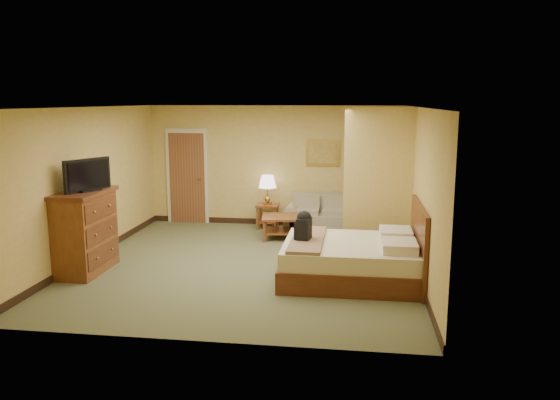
% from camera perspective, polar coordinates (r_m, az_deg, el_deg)
% --- Properties ---
extents(floor, '(6.00, 6.00, 0.00)m').
position_cam_1_polar(floor, '(9.24, -3.36, -6.70)').
color(floor, brown).
rests_on(floor, ground).
extents(ceiling, '(6.00, 6.00, 0.00)m').
position_cam_1_polar(ceiling, '(8.83, -3.54, 9.65)').
color(ceiling, white).
rests_on(ceiling, back_wall).
extents(back_wall, '(5.50, 0.02, 2.60)m').
position_cam_1_polar(back_wall, '(11.87, -0.61, 3.57)').
color(back_wall, tan).
rests_on(back_wall, floor).
extents(left_wall, '(0.02, 6.00, 2.60)m').
position_cam_1_polar(left_wall, '(9.85, -19.34, 1.57)').
color(left_wall, tan).
rests_on(left_wall, floor).
extents(right_wall, '(0.02, 6.00, 2.60)m').
position_cam_1_polar(right_wall, '(8.83, 14.34, 0.87)').
color(right_wall, tan).
rests_on(right_wall, floor).
extents(partition, '(1.20, 0.15, 2.60)m').
position_cam_1_polar(partition, '(9.69, 10.22, 1.86)').
color(partition, tan).
rests_on(partition, floor).
extents(door, '(0.94, 0.16, 2.10)m').
position_cam_1_polar(door, '(12.31, -9.66, 2.41)').
color(door, beige).
rests_on(door, floor).
extents(baseboard, '(5.50, 0.02, 0.12)m').
position_cam_1_polar(baseboard, '(12.07, -0.61, -2.29)').
color(baseboard, black).
rests_on(baseboard, floor).
extents(loveseat, '(1.50, 0.70, 0.76)m').
position_cam_1_polar(loveseat, '(11.51, 4.29, -1.99)').
color(loveseat, gray).
rests_on(loveseat, floor).
extents(side_table, '(0.47, 0.47, 0.52)m').
position_cam_1_polar(side_table, '(11.70, -1.31, -1.29)').
color(side_table, brown).
rests_on(side_table, floor).
extents(table_lamp, '(0.38, 0.38, 0.62)m').
position_cam_1_polar(table_lamp, '(11.58, -1.32, 1.86)').
color(table_lamp, '#AD7A3F').
rests_on(table_lamp, side_table).
extents(coffee_table, '(0.78, 0.78, 0.45)m').
position_cam_1_polar(coffee_table, '(10.82, 0.02, -2.35)').
color(coffee_table, brown).
rests_on(coffee_table, floor).
extents(wall_picture, '(0.72, 0.04, 0.56)m').
position_cam_1_polar(wall_picture, '(11.70, 4.51, 4.92)').
color(wall_picture, '#B78E3F').
rests_on(wall_picture, back_wall).
extents(dresser, '(0.65, 1.23, 1.31)m').
position_cam_1_polar(dresser, '(9.19, -19.70, -3.11)').
color(dresser, brown).
rests_on(dresser, floor).
extents(tv, '(0.41, 0.78, 0.51)m').
position_cam_1_polar(tv, '(8.98, -19.48, 2.39)').
color(tv, black).
rests_on(tv, dresser).
extents(bed, '(2.16, 1.84, 1.19)m').
position_cam_1_polar(bed, '(8.45, 8.10, -6.14)').
color(bed, '#4D2312').
rests_on(bed, floor).
extents(backpack, '(0.23, 0.31, 0.49)m').
position_cam_1_polar(backpack, '(8.27, 2.53, -2.69)').
color(backpack, black).
rests_on(backpack, bed).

